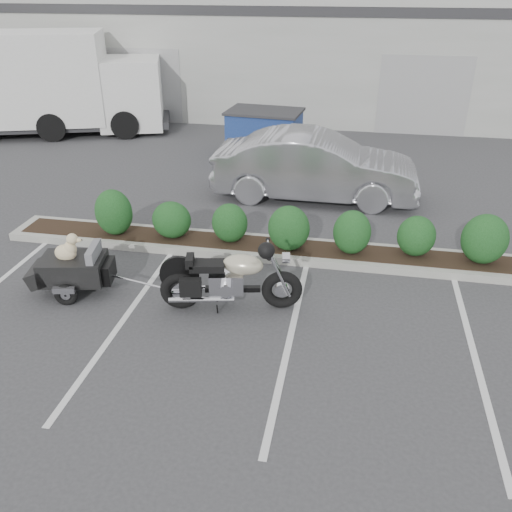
% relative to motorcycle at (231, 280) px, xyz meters
% --- Properties ---
extents(ground, '(90.00, 90.00, 0.00)m').
position_rel_motorcycle_xyz_m(ground, '(-0.13, -0.06, -0.54)').
color(ground, '#38383A').
rests_on(ground, ground).
extents(planter_kerb, '(12.00, 1.00, 0.15)m').
position_rel_motorcycle_xyz_m(planter_kerb, '(0.87, 2.14, -0.46)').
color(planter_kerb, '#9E9E93').
rests_on(planter_kerb, ground).
extents(building, '(26.00, 10.00, 4.00)m').
position_rel_motorcycle_xyz_m(building, '(-0.13, 16.94, 1.46)').
color(building, '#9EA099').
rests_on(building, ground).
extents(motorcycle, '(2.33, 0.97, 1.35)m').
position_rel_motorcycle_xyz_m(motorcycle, '(0.00, 0.00, 0.00)').
color(motorcycle, black).
rests_on(motorcycle, ground).
extents(pet_trailer, '(1.89, 1.08, 1.11)m').
position_rel_motorcycle_xyz_m(pet_trailer, '(-2.79, 0.02, -0.07)').
color(pet_trailer, black).
rests_on(pet_trailer, ground).
extents(sedan, '(4.90, 1.71, 1.61)m').
position_rel_motorcycle_xyz_m(sedan, '(0.88, 5.27, 0.27)').
color(sedan, '#B2B1B9').
rests_on(sedan, ground).
extents(dumpster, '(2.27, 1.66, 1.41)m').
position_rel_motorcycle_xyz_m(dumpster, '(-0.92, 8.34, 0.18)').
color(dumpster, navy).
rests_on(dumpster, ground).
extents(delivery_truck, '(7.55, 4.42, 3.30)m').
position_rel_motorcycle_xyz_m(delivery_truck, '(-8.30, 9.92, 1.05)').
color(delivery_truck, silver).
rests_on(delivery_truck, ground).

